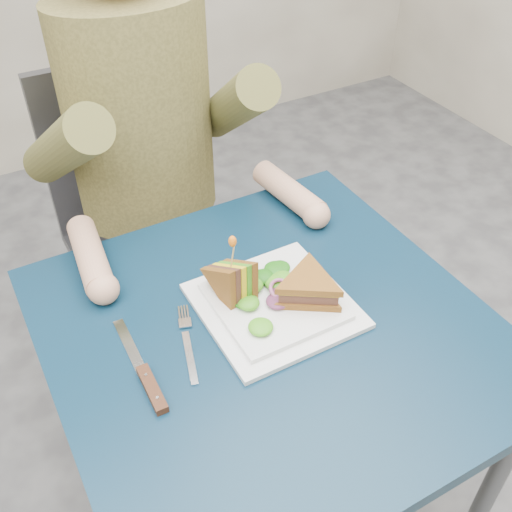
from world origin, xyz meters
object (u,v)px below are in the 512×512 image
table (270,356)px  chair (142,210)px  sandwich_flat (308,288)px  plate (274,304)px  knife (148,380)px  diner (139,99)px  fork (188,345)px  sandwich_upright (234,281)px

table → chair: (0.00, 0.69, -0.11)m
sandwich_flat → table: bearing=-171.8°
table → plate: bearing=51.4°
knife → table: bearing=2.6°
diner → fork: diner is taller
fork → knife: (-0.09, -0.04, 0.00)m
chair → sandwich_flat: (0.08, -0.68, 0.23)m
sandwich_flat → plate: bearing=155.6°
fork → diner: bearing=75.3°
diner → fork: 0.60m
plate → sandwich_upright: sandwich_upright is taller
diner → plate: size_ratio=2.87×
table → chair: 0.70m
sandwich_flat → knife: bearing=-175.9°
plate → fork: size_ratio=1.48×
diner → knife: 0.66m
chair → fork: (-0.14, -0.67, 0.19)m
diner → chair: bearing=90.0°
chair → plate: size_ratio=3.58×
diner → fork: size_ratio=4.25×
plate → sandwich_flat: bearing=-24.4°
diner → sandwich_upright: diner is taller
table → fork: size_ratio=4.28×
chair → knife: chair is taller
sandwich_flat → fork: bearing=175.7°
sandwich_upright → sandwich_flat: bearing=-31.8°
chair → plate: bearing=-87.4°
sandwich_flat → fork: sandwich_flat is taller
plate → knife: (-0.26, -0.05, -0.00)m
sandwich_upright → knife: size_ratio=0.56×
table → knife: bearing=-177.4°
plate → sandwich_upright: 0.09m
chair → plate: 0.69m
table → fork: bearing=168.5°
plate → fork: 0.17m
table → diner: bearing=90.0°
diner → fork: bearing=-104.7°
sandwich_upright → knife: sandwich_upright is taller
table → diner: size_ratio=1.01×
fork → chair: bearing=77.7°
sandwich_flat → knife: size_ratio=0.86×
table → diner: diner is taller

